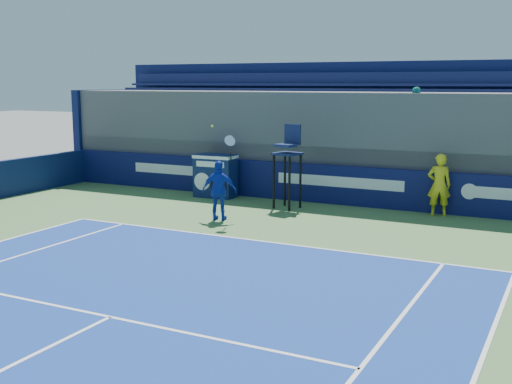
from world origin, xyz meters
The scene contains 6 objects.
ball_person centered at (3.03, 16.74, 0.88)m, with size 0.64×0.42×1.74m, color yellow.
back_hoarding centered at (0.00, 17.10, 0.60)m, with size 20.40×0.21×1.20m.
match_clock centered at (-4.01, 16.48, 0.74)m, with size 1.35×0.78×1.40m.
umpire_chair centered at (-1.17, 15.86, 1.53)m, with size 0.82×0.82×2.48m.
tennis_player centered at (-2.11, 13.47, 0.83)m, with size 1.03×0.62×2.57m.
stadium_seating centered at (0.00, 19.15, 1.83)m, with size 21.00×4.05×4.40m.
Camera 1 is at (6.46, -1.17, 3.70)m, focal length 45.00 mm.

